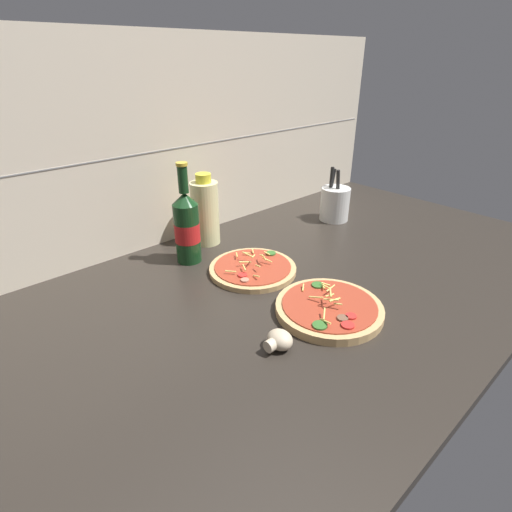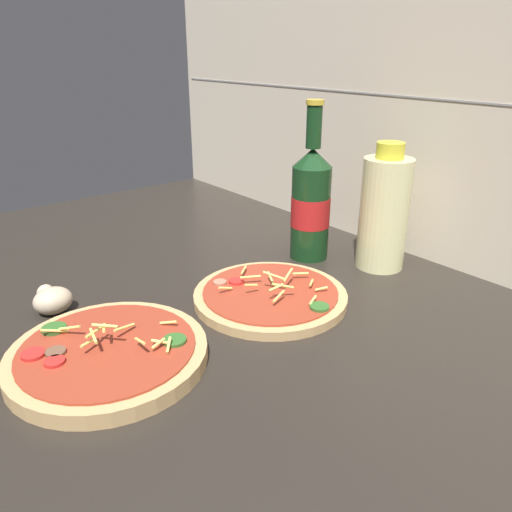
% 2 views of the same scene
% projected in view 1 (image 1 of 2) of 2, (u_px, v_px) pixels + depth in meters
% --- Properties ---
extents(counter_slab, '(1.60, 0.90, 0.03)m').
position_uv_depth(counter_slab, '(311.00, 283.00, 1.03)').
color(counter_slab, '#28231E').
rests_on(counter_slab, ground).
extents(tile_backsplash, '(1.60, 0.01, 0.60)m').
position_uv_depth(tile_backsplash, '(201.00, 144.00, 1.20)').
color(tile_backsplash, beige).
rests_on(tile_backsplash, ground).
extents(pizza_near, '(0.24, 0.24, 0.05)m').
position_uv_depth(pizza_near, '(329.00, 308.00, 0.89)').
color(pizza_near, tan).
rests_on(pizza_near, counter_slab).
extents(pizza_far, '(0.23, 0.23, 0.05)m').
position_uv_depth(pizza_far, '(253.00, 269.00, 1.06)').
color(pizza_far, tan).
rests_on(pizza_far, counter_slab).
extents(beer_bottle, '(0.07, 0.07, 0.27)m').
position_uv_depth(beer_bottle, '(187.00, 227.00, 1.07)').
color(beer_bottle, '#143819').
rests_on(beer_bottle, counter_slab).
extents(oil_bottle, '(0.08, 0.08, 0.21)m').
position_uv_depth(oil_bottle, '(205.00, 212.00, 1.18)').
color(oil_bottle, beige).
rests_on(oil_bottle, counter_slab).
extents(mushroom_left, '(0.06, 0.05, 0.04)m').
position_uv_depth(mushroom_left, '(279.00, 340.00, 0.77)').
color(mushroom_left, beige).
rests_on(mushroom_left, counter_slab).
extents(utensil_crock, '(0.10, 0.10, 0.18)m').
position_uv_depth(utensil_crock, '(335.00, 203.00, 1.37)').
color(utensil_crock, silver).
rests_on(utensil_crock, counter_slab).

